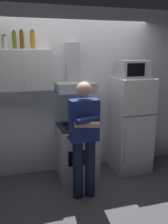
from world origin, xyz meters
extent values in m
plane|color=#4C4C51|center=(0.00, 0.00, 0.00)|extent=(7.00, 7.00, 0.00)
cube|color=white|center=(0.00, 0.60, 1.35)|extent=(4.80, 0.10, 2.70)
cube|color=white|center=(-0.85, 0.38, 1.75)|extent=(0.90, 0.34, 0.60)
cube|color=white|center=(-1.07, 0.20, 1.75)|extent=(0.43, 0.01, 0.58)
cube|color=white|center=(-0.62, 0.20, 1.75)|extent=(0.43, 0.01, 0.58)
sphere|color=#B2B2B7|center=(-0.89, 0.19, 1.57)|extent=(0.02, 0.02, 0.02)
sphere|color=#B2B2B7|center=(-0.81, 0.19, 1.57)|extent=(0.02, 0.02, 0.02)
cube|color=silver|center=(-0.05, 0.25, 0.42)|extent=(0.60, 0.60, 0.85)
cube|color=black|center=(-0.05, 0.25, 0.86)|extent=(0.59, 0.59, 0.01)
cube|color=black|center=(-0.05, -0.05, 0.45)|extent=(0.42, 0.01, 0.24)
cylinder|color=black|center=(-0.18, 0.13, 0.87)|extent=(0.16, 0.16, 0.01)
cylinder|color=black|center=(0.08, 0.13, 0.87)|extent=(0.16, 0.16, 0.01)
cylinder|color=black|center=(-0.18, 0.37, 0.87)|extent=(0.16, 0.16, 0.01)
cylinder|color=black|center=(0.08, 0.37, 0.87)|extent=(0.16, 0.16, 0.01)
cylinder|color=black|center=(-0.25, -0.06, 0.80)|extent=(0.04, 0.02, 0.04)
cylinder|color=black|center=(-0.12, -0.06, 0.80)|extent=(0.04, 0.02, 0.04)
cylinder|color=black|center=(0.02, -0.06, 0.80)|extent=(0.04, 0.02, 0.04)
cylinder|color=black|center=(0.15, -0.06, 0.80)|extent=(0.04, 0.02, 0.04)
cube|color=#B7BABF|center=(-0.05, 0.33, 1.47)|extent=(0.60, 0.44, 0.15)
cube|color=#B7BABF|center=(-0.05, 0.47, 1.85)|extent=(0.20, 0.16, 0.60)
cube|color=silver|center=(0.90, 0.25, 0.80)|extent=(0.60, 0.60, 1.60)
cube|color=#4C4C4C|center=(0.90, -0.05, 1.04)|extent=(0.59, 0.01, 0.01)
cylinder|color=silver|center=(0.65, -0.06, 0.56)|extent=(0.02, 0.02, 0.60)
cube|color=#B7BABF|center=(0.90, 0.27, 1.74)|extent=(0.48, 0.36, 0.28)
cube|color=black|center=(0.86, 0.09, 1.74)|extent=(0.30, 0.01, 0.20)
cylinder|color=#192342|center=(-0.19, -0.35, 0.42)|extent=(0.14, 0.14, 0.85)
cylinder|color=#192342|center=(-0.01, -0.35, 0.42)|extent=(0.14, 0.14, 0.85)
cube|color=navy|center=(-0.10, -0.35, 1.13)|extent=(0.38, 0.20, 0.56)
cylinder|color=navy|center=(-0.10, -0.49, 1.17)|extent=(0.33, 0.17, 0.08)
cylinder|color=#DBAD89|center=(-0.10, -0.49, 1.11)|extent=(0.33, 0.17, 0.08)
sphere|color=#DBAD89|center=(-0.10, -0.35, 1.54)|extent=(0.20, 0.20, 0.20)
cylinder|color=#B7BABF|center=(0.08, 0.13, 0.94)|extent=(0.20, 0.20, 0.12)
cylinder|color=black|center=(-0.05, 0.13, 0.98)|extent=(0.05, 0.01, 0.01)
cylinder|color=black|center=(0.21, 0.13, 0.98)|extent=(0.05, 0.01, 0.01)
cylinder|color=#4C6B19|center=(-0.92, 0.41, 2.17)|extent=(0.06, 0.06, 0.23)
cylinder|color=black|center=(-0.92, 0.41, 2.29)|extent=(0.03, 0.03, 0.02)
cylinder|color=brown|center=(-0.81, 0.42, 2.17)|extent=(0.06, 0.06, 0.25)
cylinder|color=black|center=(-0.81, 0.42, 2.31)|extent=(0.03, 0.03, 0.02)
cylinder|color=#B2B5BA|center=(-1.05, 0.37, 2.14)|extent=(0.08, 0.08, 0.17)
cylinder|color=black|center=(-1.05, 0.37, 2.23)|extent=(0.04, 0.04, 0.02)
cylinder|color=#B7721E|center=(-0.66, 0.41, 2.17)|extent=(0.07, 0.07, 0.25)
cylinder|color=black|center=(-0.66, 0.41, 2.31)|extent=(0.04, 0.04, 0.02)
camera|label=1|loc=(-0.94, -3.29, 2.01)|focal=38.52mm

